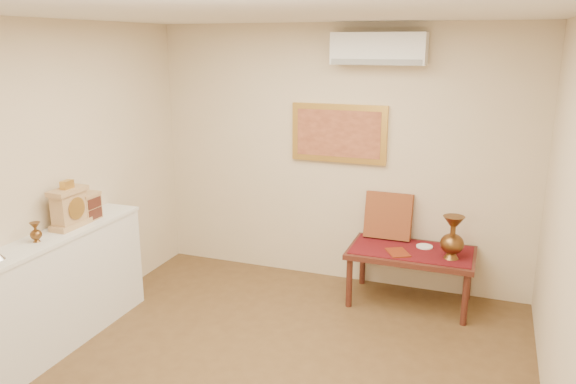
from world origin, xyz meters
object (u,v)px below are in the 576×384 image
at_px(brass_urn_tall, 453,233).
at_px(wooden_chest, 88,206).
at_px(mantel_clock, 70,207).
at_px(low_table, 411,257).
at_px(display_ledge, 53,293).

relative_size(brass_urn_tall, wooden_chest, 2.04).
xyz_separation_m(mantel_clock, low_table, (2.67, 1.59, -0.67)).
relative_size(display_ledge, mantel_clock, 4.93).
distance_m(wooden_chest, low_table, 3.06).
height_order(mantel_clock, low_table, mantel_clock).
distance_m(display_ledge, mantel_clock, 0.73).
distance_m(mantel_clock, low_table, 3.18).
distance_m(display_ledge, wooden_chest, 0.80).
bearing_deg(mantel_clock, display_ledge, -90.73).
relative_size(mantel_clock, low_table, 0.34).
distance_m(brass_urn_tall, wooden_chest, 3.31).
relative_size(display_ledge, low_table, 1.68).
bearing_deg(brass_urn_tall, wooden_chest, -157.48).
bearing_deg(brass_urn_tall, mantel_clock, -153.91).
bearing_deg(display_ledge, mantel_clock, 89.27).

